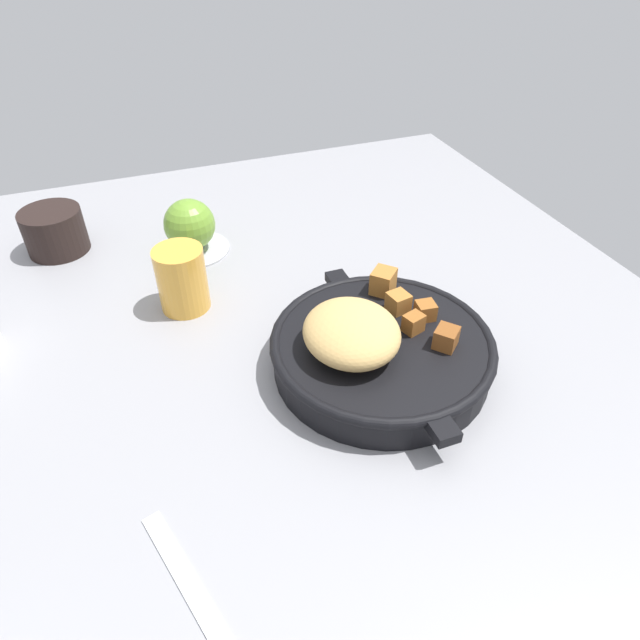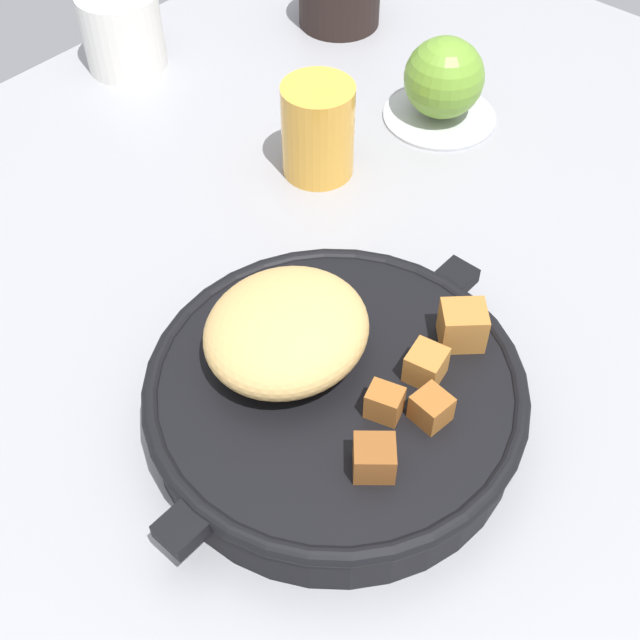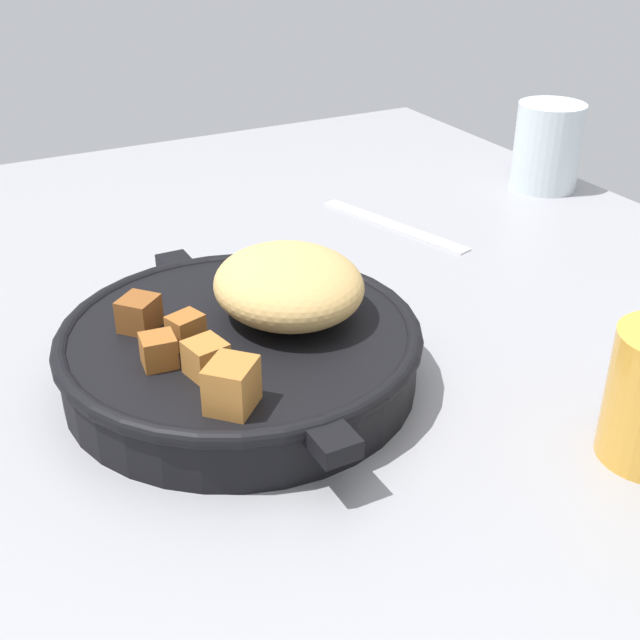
{
  "view_description": "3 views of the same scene",
  "coord_description": "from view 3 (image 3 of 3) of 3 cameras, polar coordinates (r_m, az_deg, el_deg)",
  "views": [
    {
      "loc": [
        -43.87,
        17.96,
        44.06
      ],
      "look_at": [
        0.63,
        1.33,
        6.25
      ],
      "focal_mm": 31.78,
      "sensor_mm": 36.0,
      "label": 1
    },
    {
      "loc": [
        -27.28,
        -25.66,
        46.9
      ],
      "look_at": [
        0.51,
        -0.99,
        4.74
      ],
      "focal_mm": 47.32,
      "sensor_mm": 36.0,
      "label": 2
    },
    {
      "loc": [
        43.0,
        -22.68,
        31.39
      ],
      "look_at": [
        -0.53,
        0.34,
        4.35
      ],
      "focal_mm": 46.46,
      "sensor_mm": 36.0,
      "label": 3
    }
  ],
  "objects": [
    {
      "name": "butter_knife",
      "position": [
        0.83,
        5.06,
        6.56
      ],
      "size": [
        17.71,
        6.56,
        0.36
      ],
      "primitive_type": "cube",
      "rotation": [
        0.0,
        0.0,
        0.28
      ],
      "color": "silver",
      "rests_on": "ground_plane"
    },
    {
      "name": "ground_plane",
      "position": [
        0.59,
        -0.05,
        -5.06
      ],
      "size": [
        119.39,
        92.16,
        2.4
      ],
      "primitive_type": "cube",
      "color": "gray"
    },
    {
      "name": "cast_iron_skillet",
      "position": [
        0.57,
        -5.08,
        -1.45
      ],
      "size": [
        29.08,
        24.74,
        8.73
      ],
      "color": "black",
      "rests_on": "ground_plane"
    },
    {
      "name": "water_glass_tall",
      "position": [
        0.95,
        15.39,
        11.46
      ],
      "size": [
        7.23,
        7.23,
        9.31
      ],
      "primitive_type": "cylinder",
      "color": "silver",
      "rests_on": "ground_plane"
    }
  ]
}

